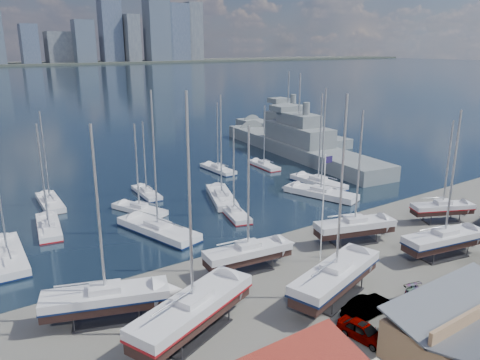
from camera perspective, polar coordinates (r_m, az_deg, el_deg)
ground at (r=49.13m, az=9.87°, el=-10.99°), size 1400.00×1400.00×0.00m
shed_grey at (r=39.94m, az=26.85°, el=-15.92°), size 12.60×8.40×4.17m
sailboat_cradle_0 at (r=41.27m, az=-16.03°, el=-13.70°), size 10.68×6.16×16.62m
sailboat_cradle_1 at (r=38.25m, az=-5.75°, el=-15.42°), size 12.44×7.55×19.20m
sailboat_cradle_2 at (r=47.80m, az=0.99°, el=-8.84°), size 9.38×3.63×15.01m
sailboat_cradle_3 at (r=43.86m, az=11.60°, el=-11.36°), size 11.98×6.29×18.45m
sailboat_cradle_4 at (r=55.92m, az=13.81°, el=-5.49°), size 9.79×5.26×15.43m
sailboat_cradle_5 at (r=55.37m, az=23.65°, el=-6.63°), size 10.23×4.58×15.99m
sailboat_cradle_6 at (r=66.05m, az=23.45°, el=-3.13°), size 8.28×5.46×13.28m
sailboat_moored_0 at (r=56.44m, az=-26.42°, el=-8.49°), size 3.72×11.41×16.83m
sailboat_moored_1 at (r=63.09m, az=-22.27°, el=-5.45°), size 4.11×9.65×13.98m
sailboat_moored_2 at (r=72.56m, az=-22.12°, el=-2.66°), size 3.14×9.52×14.18m
sailboat_moored_3 at (r=58.29m, az=-9.95°, el=-6.19°), size 6.42×12.63×18.19m
sailboat_moored_4 at (r=66.05m, az=-12.15°, el=-3.60°), size 5.47×8.79×12.88m
sailboat_moored_5 at (r=73.18m, az=-11.32°, el=-1.61°), size 2.73×8.09×11.90m
sailboat_moored_6 at (r=63.44m, az=-0.75°, el=-4.07°), size 4.44×8.73×12.57m
sailboat_moored_7 at (r=69.46m, az=-2.26°, el=-2.25°), size 6.81×11.12×16.26m
sailboat_moored_8 at (r=85.40m, az=-2.70°, el=1.25°), size 2.66×8.84×13.13m
sailboat_moored_9 at (r=72.22m, az=9.81°, el=-1.76°), size 6.55×11.71×17.05m
sailboat_moored_10 at (r=78.01m, az=9.50°, el=-0.40°), size 3.54×10.65×15.69m
sailboat_moored_11 at (r=88.33m, az=2.93°, el=1.75°), size 2.93×8.33×12.21m
naval_ship_east at (r=98.94m, az=7.04°, el=4.02°), size 14.35×50.28×18.47m
naval_ship_west at (r=119.28m, az=5.77°, el=6.12°), size 7.73×39.48×17.53m
car_a at (r=39.52m, az=14.82°, el=-17.38°), size 2.22×4.43×1.45m
car_b at (r=42.59m, az=15.25°, el=-14.64°), size 4.98×1.92×1.62m
car_c at (r=45.69m, az=24.84°, el=-13.55°), size 3.91×5.66×1.44m
car_d at (r=44.76m, az=22.31°, el=-13.81°), size 3.32×5.61×1.52m
flagpole at (r=48.93m, az=10.17°, el=-2.60°), size 1.03×0.12×11.68m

